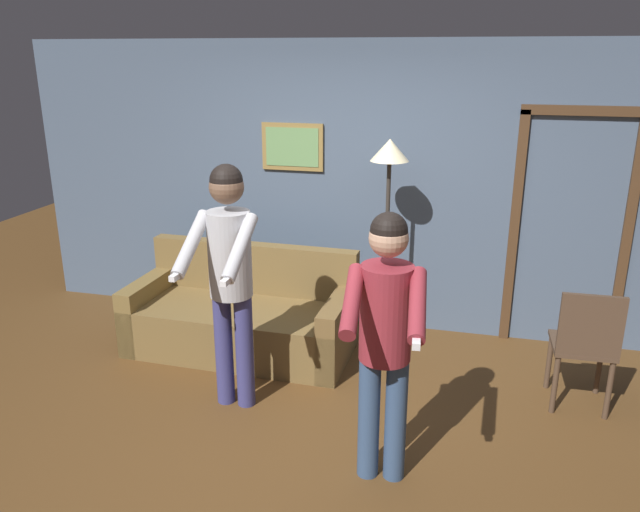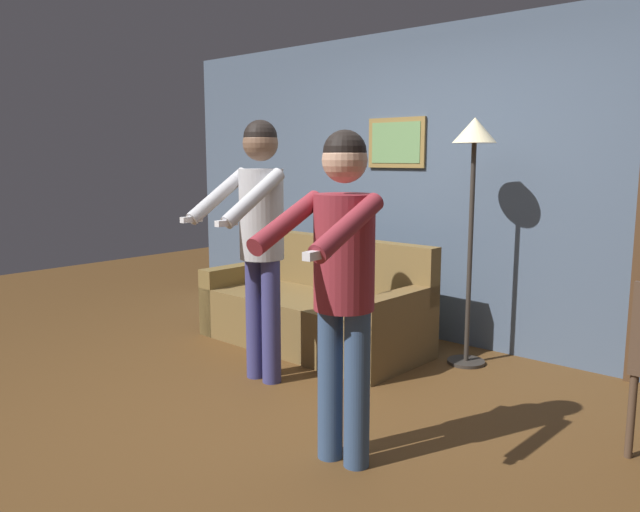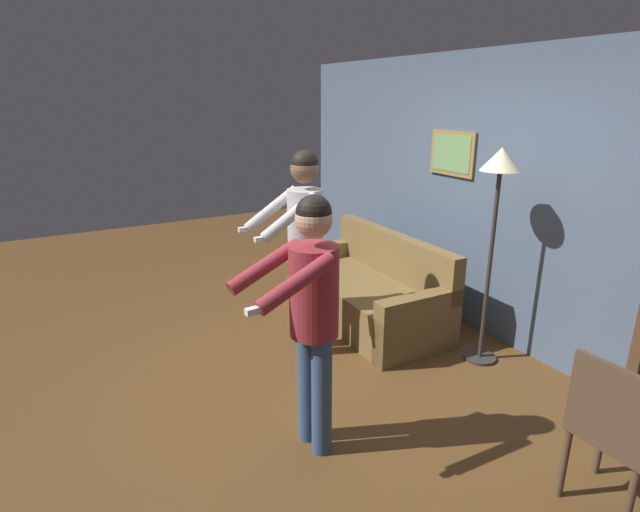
{
  "view_description": "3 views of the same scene",
  "coord_description": "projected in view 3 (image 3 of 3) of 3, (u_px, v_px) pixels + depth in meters",
  "views": [
    {
      "loc": [
        1.07,
        -3.52,
        2.48
      ],
      "look_at": [
        0.16,
        -0.02,
        1.3
      ],
      "focal_mm": 35.0,
      "sensor_mm": 36.0,
      "label": 1
    },
    {
      "loc": [
        2.5,
        -2.63,
        1.54
      ],
      "look_at": [
        0.23,
        -0.03,
        0.99
      ],
      "focal_mm": 35.0,
      "sensor_mm": 36.0,
      "label": 2
    },
    {
      "loc": [
        3.05,
        -1.63,
        2.19
      ],
      "look_at": [
        0.21,
        -0.02,
        1.15
      ],
      "focal_mm": 28.0,
      "sensor_mm": 36.0,
      "label": 3
    }
  ],
  "objects": [
    {
      "name": "torchiere_lamp",
      "position": [
        498.0,
        189.0,
        3.92
      ],
      "size": [
        0.32,
        0.32,
        1.82
      ],
      "color": "#332D28",
      "rests_on": "ground_plane"
    },
    {
      "name": "person_standing_right",
      "position": [
        312.0,
        304.0,
        2.99
      ],
      "size": [
        0.48,
        0.67,
        1.67
      ],
      "color": "#354D72",
      "rests_on": "ground_plane"
    },
    {
      "name": "person_standing_left",
      "position": [
        303.0,
        233.0,
        4.2
      ],
      "size": [
        0.43,
        0.68,
        1.78
      ],
      "color": "#3B3B76",
      "rests_on": "ground_plane"
    },
    {
      "name": "couch",
      "position": [
        367.0,
        293.0,
        5.09
      ],
      "size": [
        1.92,
        0.89,
        0.87
      ],
      "color": "brown",
      "rests_on": "ground_plane"
    },
    {
      "name": "dining_chair_distant",
      "position": [
        615.0,
        429.0,
        2.62
      ],
      "size": [
        0.43,
        0.43,
        0.93
      ],
      "color": "#4C3828",
      "rests_on": "ground_plane"
    },
    {
      "name": "ground_plane",
      "position": [
        309.0,
        386.0,
        3.96
      ],
      "size": [
        12.0,
        12.0,
        0.0
      ],
      "primitive_type": "plane",
      "color": "#57381A"
    },
    {
      "name": "back_wall_assembly",
      "position": [
        502.0,
        201.0,
        4.47
      ],
      "size": [
        6.4,
        0.1,
        2.6
      ],
      "color": "#4A5B71",
      "rests_on": "ground_plane"
    }
  ]
}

